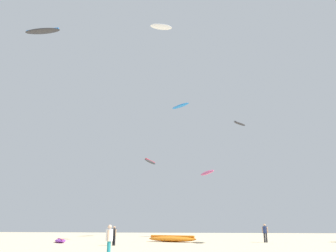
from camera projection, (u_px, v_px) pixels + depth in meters
The scene contains 11 objects.
person_foreground at pixel (109, 238), 18.11m from camera, with size 0.39×0.56×1.71m.
person_midground at pixel (114, 234), 28.39m from camera, with size 0.46×0.36×1.59m.
person_left at pixel (265, 231), 33.19m from camera, with size 0.54×0.40×1.79m.
kite_grounded_near at pixel (60, 241), 32.72m from camera, with size 2.59×3.23×0.41m.
kite_grounded_mid at pixel (172, 239), 34.02m from camera, with size 5.59×3.19×0.66m.
kite_aloft_0 at pixel (42, 31), 39.73m from camera, with size 4.41×1.28×0.58m.
kite_aloft_1 at pixel (161, 27), 44.59m from camera, with size 3.09×1.82×0.69m.
kite_aloft_2 at pixel (240, 124), 52.30m from camera, with size 2.50×2.99×0.49m.
kite_aloft_3 at pixel (207, 173), 52.12m from camera, with size 2.99×3.95×0.99m.
kite_aloft_5 at pixel (150, 162), 53.82m from camera, with size 1.89×4.19×0.86m.
kite_aloft_6 at pixel (180, 106), 43.93m from camera, with size 2.91×2.65×0.44m.
Camera 1 is at (4.20, -14.14, 1.72)m, focal length 35.44 mm.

